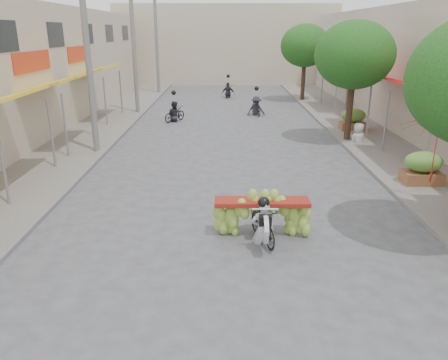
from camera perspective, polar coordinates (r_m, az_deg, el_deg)
sidewalk_left at (r=21.97m, az=-18.17°, el=5.57°), size 4.00×60.00×0.12m
sidewalk_right at (r=22.08m, az=19.06°, el=5.54°), size 4.00×60.00×0.12m
far_building at (r=43.36m, az=0.26°, el=17.27°), size 20.00×6.00×7.00m
utility_pole_mid at (r=18.13m, az=-17.41°, el=15.71°), size 0.60×0.24×8.00m
utility_pole_far at (r=26.87m, az=-11.72°, el=16.96°), size 0.60×0.24×8.00m
utility_pole_back at (r=35.73m, az=-8.81°, el=17.53°), size 0.60×0.24×8.00m
street_tree_mid at (r=20.15m, az=16.68°, el=15.33°), size 3.40×3.40×5.25m
street_tree_far at (r=31.85m, az=10.55°, el=16.85°), size 3.40×3.40×5.25m
produce_crate_mid at (r=15.34m, az=24.58°, el=1.77°), size 1.20×0.88×1.16m
produce_crate_far at (r=22.64m, az=16.52°, el=7.81°), size 1.20×0.88×1.16m
banana_motorbike at (r=10.48m, az=5.04°, el=-4.34°), size 2.29×1.78×1.94m
market_umbrella at (r=13.47m, az=26.51°, el=7.43°), size 2.42×2.42×1.92m
pedestrian at (r=20.22m, az=17.28°, el=7.15°), size 0.95×0.79×1.66m
bg_motorbike_a at (r=24.47m, az=-6.52°, el=9.37°), size 1.30×1.54×1.95m
bg_motorbike_b at (r=26.18m, az=4.23°, el=10.25°), size 1.15×1.76×1.95m
bg_motorbike_c at (r=33.23m, az=0.55°, el=12.08°), size 1.03×1.63×1.95m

